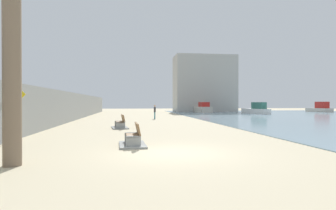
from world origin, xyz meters
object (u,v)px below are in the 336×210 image
(bench_near, at_px, (133,140))
(pedestrian_sign, at_px, (16,107))
(boat_mid_bay, at_px, (256,110))
(bench_far, at_px, (120,125))
(person_walking, at_px, (155,111))
(boat_far_left, at_px, (203,109))
(boat_far_right, at_px, (320,108))

(bench_near, bearing_deg, pedestrian_sign, 162.77)
(boat_mid_bay, bearing_deg, bench_far, -132.21)
(person_walking, relative_size, boat_far_left, 0.29)
(boat_far_right, bearing_deg, person_walking, -150.39)
(bench_far, distance_m, person_walking, 11.60)
(pedestrian_sign, bearing_deg, boat_mid_bay, 49.70)
(person_walking, height_order, boat_far_right, boat_far_right)
(person_walking, height_order, boat_far_left, boat_far_left)
(boat_far_right, bearing_deg, pedestrian_sign, -138.28)
(person_walking, xyz_separation_m, boat_far_right, (33.63, 19.11, -0.17))
(person_walking, xyz_separation_m, pedestrian_sign, (-7.96, -17.97, 0.73))
(bench_far, distance_m, boat_far_right, 47.81)
(person_walking, bearing_deg, pedestrian_sign, -113.89)
(person_walking, relative_size, boat_mid_bay, 0.24)
(boat_far_left, xyz_separation_m, pedestrian_sign, (-18.41, -37.11, 0.90))
(bench_far, bearing_deg, boat_far_left, 65.28)
(pedestrian_sign, bearing_deg, boat_far_right, 41.72)
(bench_far, height_order, pedestrian_sign, pedestrian_sign)
(bench_near, xyz_separation_m, boat_far_left, (13.09, 38.76, 0.52))
(boat_far_right, xyz_separation_m, pedestrian_sign, (-41.59, -37.08, 0.90))
(bench_near, distance_m, bench_far, 8.60)
(boat_far_right, bearing_deg, boat_mid_bay, -156.20)
(bench_near, relative_size, bench_far, 0.97)
(bench_far, height_order, person_walking, person_walking)
(boat_far_left, relative_size, pedestrian_sign, 2.08)
(boat_mid_bay, height_order, pedestrian_sign, pedestrian_sign)
(bench_near, height_order, boat_far_left, boat_far_left)
(person_walking, bearing_deg, boat_far_right, 29.61)
(boat_far_left, relative_size, boat_far_right, 0.98)
(bench_far, height_order, boat_far_right, boat_far_right)
(person_walking, height_order, boat_mid_bay, boat_mid_bay)
(boat_far_left, bearing_deg, boat_far_right, -0.08)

